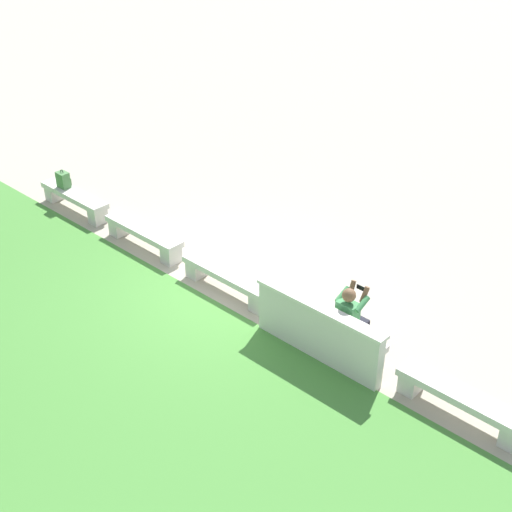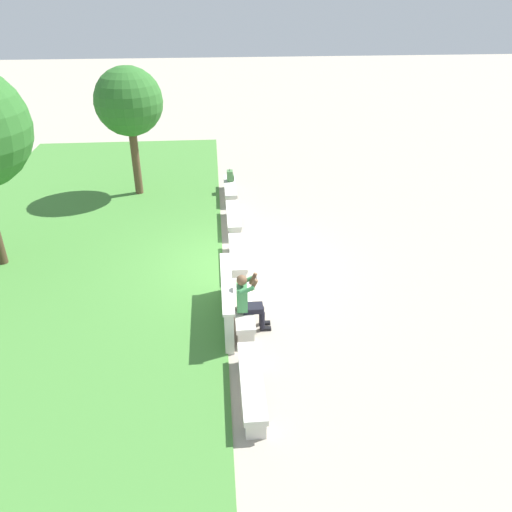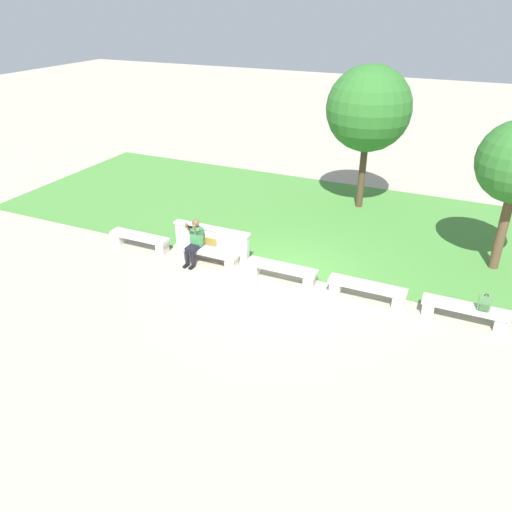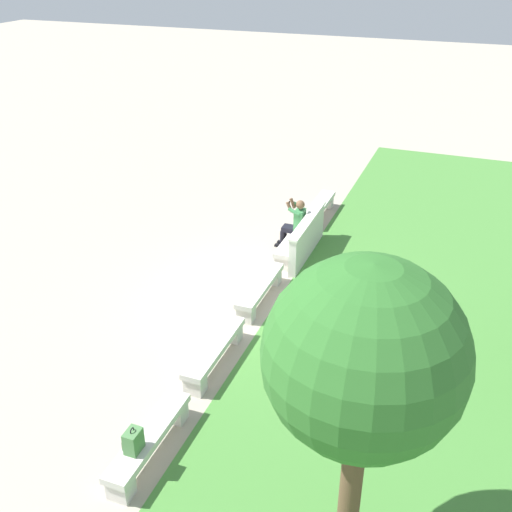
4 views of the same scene
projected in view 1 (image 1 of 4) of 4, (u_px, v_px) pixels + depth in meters
name	position (u px, v px, depth m)	size (l,w,h in m)	color
ground_plane	(228.00, 292.00, 13.15)	(80.00, 80.00, 0.00)	#A89E8C
grass_strip	(17.00, 416.00, 10.40)	(23.47, 8.00, 0.03)	#478438
bench_main	(461.00, 401.00, 10.26)	(2.00, 0.40, 0.45)	beige
bench_near	(330.00, 332.00, 11.63)	(2.00, 0.40, 0.45)	beige
bench_mid	(227.00, 278.00, 12.99)	(2.00, 0.40, 0.45)	beige
bench_far	(144.00, 235.00, 14.36)	(2.00, 0.40, 0.45)	beige
bench_end	(75.00, 199.00, 15.73)	(2.00, 0.40, 0.45)	beige
backrest_wall_with_plaque	(318.00, 331.00, 11.30)	(2.44, 0.24, 1.01)	beige
person_photographer	(351.00, 317.00, 11.26)	(0.48, 0.73, 1.32)	black
backpack	(64.00, 180.00, 15.79)	(0.28, 0.24, 0.43)	#4C7F47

